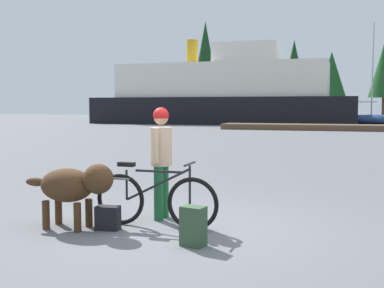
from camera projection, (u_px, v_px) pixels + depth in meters
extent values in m
plane|color=slate|center=(181.00, 229.00, 6.46)|extent=(160.00, 160.00, 0.00)
torus|color=black|center=(193.00, 204.00, 6.38)|extent=(0.72, 0.06, 0.72)
torus|color=black|center=(120.00, 199.00, 6.71)|extent=(0.72, 0.06, 0.72)
cube|color=black|center=(159.00, 171.00, 6.50)|extent=(0.69, 0.03, 0.03)
cube|color=black|center=(158.00, 185.00, 6.52)|extent=(0.93, 0.03, 0.49)
cylinder|color=black|center=(127.00, 185.00, 6.66)|extent=(0.03, 0.03, 0.42)
cylinder|color=black|center=(190.00, 185.00, 6.38)|extent=(0.03, 0.03, 0.52)
cube|color=black|center=(126.00, 164.00, 6.64)|extent=(0.24, 0.10, 0.06)
cylinder|color=black|center=(190.00, 164.00, 6.35)|extent=(0.03, 0.44, 0.03)
cube|color=slate|center=(119.00, 178.00, 6.69)|extent=(0.36, 0.14, 0.02)
cylinder|color=#19592D|center=(164.00, 191.00, 7.16)|extent=(0.14, 0.14, 0.80)
cylinder|color=#19592D|center=(159.00, 193.00, 6.95)|extent=(0.14, 0.14, 0.80)
cylinder|color=#D8B28C|center=(161.00, 147.00, 7.00)|extent=(0.32, 0.32, 0.56)
cylinder|color=#D8B28C|center=(166.00, 143.00, 7.21)|extent=(0.09, 0.09, 0.50)
cylinder|color=#D8B28C|center=(155.00, 145.00, 6.79)|extent=(0.09, 0.09, 0.50)
sphere|color=tan|center=(161.00, 117.00, 6.97)|extent=(0.22, 0.22, 0.22)
sphere|color=red|center=(161.00, 115.00, 6.96)|extent=(0.23, 0.23, 0.23)
ellipsoid|color=#472D19|center=(67.00, 185.00, 6.50)|extent=(0.76, 0.54, 0.46)
sphere|color=#472D19|center=(98.00, 179.00, 6.35)|extent=(0.41, 0.41, 0.41)
ellipsoid|color=#472D19|center=(36.00, 182.00, 6.65)|extent=(0.32, 0.12, 0.12)
cylinder|color=#472D19|center=(89.00, 213.00, 6.60)|extent=(0.10, 0.10, 0.39)
cylinder|color=#472D19|center=(77.00, 218.00, 6.32)|extent=(0.10, 0.10, 0.39)
cylinder|color=#472D19|center=(59.00, 210.00, 6.75)|extent=(0.10, 0.10, 0.39)
cylinder|color=#472D19|center=(46.00, 215.00, 6.47)|extent=(0.10, 0.10, 0.39)
cube|color=#334C33|center=(193.00, 226.00, 5.69)|extent=(0.32, 0.26, 0.48)
cube|color=black|center=(108.00, 218.00, 6.43)|extent=(0.34, 0.22, 0.32)
cube|color=brown|center=(308.00, 127.00, 33.87)|extent=(12.13, 2.55, 0.40)
cube|color=black|center=(221.00, 111.00, 45.93)|extent=(24.76, 7.11, 2.52)
cube|color=silver|center=(222.00, 81.00, 45.70)|extent=(19.81, 5.97, 3.20)
cube|color=silver|center=(247.00, 54.00, 44.75)|extent=(5.94, 4.26, 1.80)
cylinder|color=#BF8C19|center=(192.00, 52.00, 46.39)|extent=(1.10, 1.10, 2.40)
ellipsoid|color=navy|center=(371.00, 120.00, 44.17)|extent=(6.73, 1.89, 0.90)
cylinder|color=#B2B2B7|center=(373.00, 69.00, 43.80)|extent=(0.14, 0.14, 8.46)
cylinder|color=#B2B2B7|center=(360.00, 102.00, 44.35)|extent=(3.03, 0.10, 0.10)
cylinder|color=#4C331E|center=(205.00, 106.00, 63.24)|extent=(0.31, 0.31, 3.44)
cone|color=#143819|center=(205.00, 57.00, 62.73)|extent=(3.49, 3.49, 9.37)
cylinder|color=#4C331E|center=(331.00, 110.00, 60.91)|extent=(0.34, 0.34, 2.40)
cone|color=#19471E|center=(331.00, 76.00, 60.57)|extent=(3.98, 3.98, 6.21)
cylinder|color=#4C331E|center=(383.00, 109.00, 57.29)|extent=(0.38, 0.38, 2.77)
cylinder|color=#4C331E|center=(293.00, 109.00, 64.91)|extent=(0.36, 0.36, 2.67)
cone|color=#143819|center=(294.00, 70.00, 64.49)|extent=(3.54, 3.54, 7.97)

